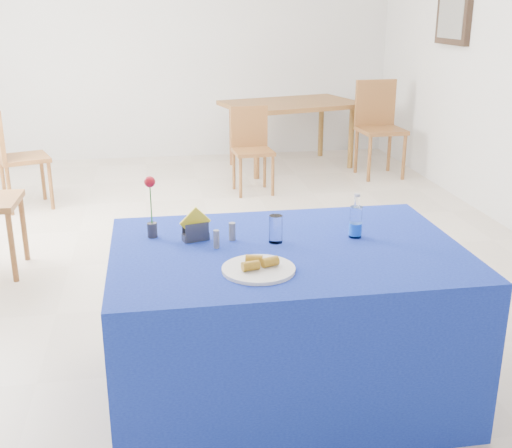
{
  "coord_description": "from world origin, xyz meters",
  "views": [
    {
      "loc": [
        -0.47,
        -4.5,
        1.81
      ],
      "look_at": [
        -0.05,
        -1.93,
        0.92
      ],
      "focal_mm": 45.0,
      "sensor_mm": 36.0,
      "label": 1
    }
  ],
  "objects": [
    {
      "name": "floor",
      "position": [
        0.0,
        0.0,
        0.0
      ],
      "size": [
        7.0,
        7.0,
        0.0
      ],
      "primitive_type": "plane",
      "color": "beige",
      "rests_on": "ground"
    },
    {
      "name": "room_shell",
      "position": [
        0.0,
        0.0,
        1.75
      ],
      "size": [
        7.0,
        7.0,
        7.0
      ],
      "color": "silver",
      "rests_on": "ground"
    },
    {
      "name": "picture_frame",
      "position": [
        2.47,
        1.6,
        1.7
      ],
      "size": [
        0.06,
        0.64,
        0.52
      ],
      "primitive_type": "cube",
      "color": "black",
      "rests_on": "room_shell"
    },
    {
      "name": "picture_art",
      "position": [
        2.44,
        1.6,
        1.7
      ],
      "size": [
        0.02,
        0.52,
        0.4
      ],
      "primitive_type": "cube",
      "color": "#998C66",
      "rests_on": "room_shell"
    },
    {
      "name": "plate",
      "position": [
        -0.06,
        -2.07,
        0.77
      ],
      "size": [
        0.31,
        0.31,
        0.01
      ],
      "primitive_type": "cylinder",
      "color": "white",
      "rests_on": "blue_table"
    },
    {
      "name": "drinking_glass",
      "position": [
        0.07,
        -1.74,
        0.82
      ],
      "size": [
        0.06,
        0.06,
        0.13
      ],
      "primitive_type": "cylinder",
      "color": "white",
      "rests_on": "blue_table"
    },
    {
      "name": "salt_shaker",
      "position": [
        -0.21,
        -1.77,
        0.8
      ],
      "size": [
        0.03,
        0.03,
        0.08
      ],
      "primitive_type": "cylinder",
      "color": "slate",
      "rests_on": "blue_table"
    },
    {
      "name": "pepper_shaker",
      "position": [
        -0.12,
        -1.68,
        0.8
      ],
      "size": [
        0.03,
        0.03,
        0.08
      ],
      "primitive_type": "cylinder",
      "color": "slate",
      "rests_on": "blue_table"
    },
    {
      "name": "blue_table",
      "position": [
        0.11,
        -1.82,
        0.38
      ],
      "size": [
        1.6,
        1.1,
        0.76
      ],
      "color": "navy",
      "rests_on": "floor"
    },
    {
      "name": "water_bottle",
      "position": [
        0.46,
        -1.73,
        0.83
      ],
      "size": [
        0.06,
        0.06,
        0.21
      ],
      "color": "white",
      "rests_on": "blue_table"
    },
    {
      "name": "napkin_holder",
      "position": [
        -0.29,
        -1.66,
        0.81
      ],
      "size": [
        0.15,
        0.08,
        0.16
      ],
      "color": "#37373C",
      "rests_on": "blue_table"
    },
    {
      "name": "rose_vase",
      "position": [
        -0.49,
        -1.58,
        0.91
      ],
      "size": [
        0.05,
        0.05,
        0.3
      ],
      "color": "#29292E",
      "rests_on": "blue_table"
    },
    {
      "name": "oak_table",
      "position": [
        1.14,
        2.73,
        0.68
      ],
      "size": [
        1.68,
        1.3,
        0.76
      ],
      "color": "brown",
      "rests_on": "floor"
    },
    {
      "name": "chair_bg_left",
      "position": [
        0.52,
        1.78,
        0.49
      ],
      "size": [
        0.41,
        0.41,
        0.85
      ],
      "rotation": [
        0.0,
        0.0,
        0.07
      ],
      "color": "brown",
      "rests_on": "floor"
    },
    {
      "name": "chair_bg_right",
      "position": [
        2.0,
        2.22,
        0.6
      ],
      "size": [
        0.48,
        0.48,
        1.04
      ],
      "rotation": [
        0.0,
        0.0,
        0.05
      ],
      "color": "brown",
      "rests_on": "floor"
    },
    {
      "name": "chair_win_b",
      "position": [
        -1.73,
        1.53,
        0.55
      ],
      "size": [
        0.54,
        0.54,
        0.95
      ],
      "rotation": [
        0.0,
        0.0,
        1.91
      ],
      "color": "brown",
      "rests_on": "floor"
    },
    {
      "name": "banana_pieces",
      "position": [
        -0.06,
        -2.06,
        0.8
      ],
      "size": [
        0.17,
        0.12,
        0.04
      ],
      "color": "gold",
      "rests_on": "plate"
    }
  ]
}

